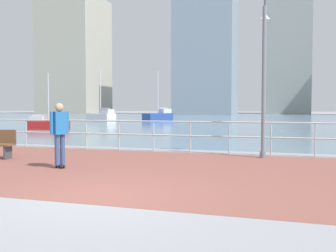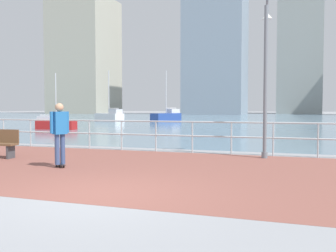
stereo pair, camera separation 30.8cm
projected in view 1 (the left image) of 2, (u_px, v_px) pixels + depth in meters
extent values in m
plane|color=gray|center=(256.00, 121.00, 45.23)|extent=(220.00, 220.00, 0.00)
cube|color=brown|center=(156.00, 169.00, 10.00)|extent=(28.00, 7.56, 0.01)
cube|color=slate|center=(262.00, 118.00, 56.56)|extent=(180.00, 88.00, 0.00)
cylinder|color=#B2BCC1|center=(26.00, 133.00, 15.65)|extent=(0.05, 0.05, 1.12)
cylinder|color=#B2BCC1|center=(55.00, 134.00, 15.23)|extent=(0.05, 0.05, 1.12)
cylinder|color=#B2BCC1|center=(86.00, 135.00, 14.82)|extent=(0.05, 0.05, 1.12)
cylinder|color=#B2BCC1|center=(119.00, 136.00, 14.41)|extent=(0.05, 0.05, 1.12)
cylinder|color=#B2BCC1|center=(154.00, 136.00, 14.00)|extent=(0.05, 0.05, 1.12)
cylinder|color=#B2BCC1|center=(190.00, 137.00, 13.58)|extent=(0.05, 0.05, 1.12)
cylinder|color=#B2BCC1|center=(229.00, 138.00, 13.17)|extent=(0.05, 0.05, 1.12)
cylinder|color=#B2BCC1|center=(271.00, 139.00, 12.76)|extent=(0.05, 0.05, 1.12)
cylinder|color=#B2BCC1|center=(315.00, 140.00, 12.35)|extent=(0.05, 0.05, 1.12)
cylinder|color=#B2BCC1|center=(190.00, 122.00, 13.56)|extent=(25.20, 0.06, 0.06)
cylinder|color=#B2BCC1|center=(190.00, 136.00, 13.58)|extent=(25.20, 0.06, 0.06)
cylinder|color=slate|center=(263.00, 155.00, 12.28)|extent=(0.19, 0.19, 0.20)
cylinder|color=slate|center=(264.00, 83.00, 12.16)|extent=(0.12, 0.12, 4.87)
cylinder|color=slate|center=(265.00, 1.00, 12.47)|extent=(0.09, 0.17, 0.19)
cylinder|color=slate|center=(265.00, 6.00, 12.54)|extent=(0.09, 0.13, 0.19)
cylinder|color=slate|center=(265.00, 10.00, 12.57)|extent=(0.09, 0.09, 0.17)
cone|color=silver|center=(265.00, 16.00, 12.58)|extent=(0.36, 0.36, 0.22)
cylinder|color=black|center=(56.00, 167.00, 10.28)|extent=(0.07, 0.06, 0.06)
cylinder|color=black|center=(59.00, 166.00, 10.33)|extent=(0.07, 0.06, 0.06)
cylinder|color=black|center=(61.00, 168.00, 10.09)|extent=(0.07, 0.06, 0.06)
cylinder|color=black|center=(64.00, 167.00, 10.15)|extent=(0.07, 0.06, 0.06)
cube|color=black|center=(60.00, 165.00, 10.21)|extent=(0.40, 0.29, 0.02)
cylinder|color=#384C7A|center=(57.00, 150.00, 10.13)|extent=(0.18, 0.18, 0.82)
cylinder|color=#384C7A|center=(63.00, 149.00, 10.24)|extent=(0.18, 0.18, 0.82)
cube|color=#236BB2|center=(59.00, 123.00, 10.15)|extent=(0.37, 0.41, 0.61)
cylinder|color=#236BB2|center=(51.00, 123.00, 9.99)|extent=(0.12, 0.12, 0.58)
cylinder|color=#236BB2|center=(67.00, 122.00, 10.31)|extent=(0.12, 0.12, 0.58)
sphere|color=tan|center=(59.00, 107.00, 10.13)|extent=(0.23, 0.23, 0.23)
cube|color=#3F4247|center=(8.00, 152.00, 11.96)|extent=(0.09, 0.38, 0.45)
cube|color=white|center=(101.00, 117.00, 45.05)|extent=(4.43, 3.17, 0.92)
cube|color=silver|center=(107.00, 111.00, 44.11)|extent=(1.80, 1.54, 0.51)
cylinder|color=silver|center=(100.00, 92.00, 44.90)|extent=(0.10, 0.10, 5.12)
cylinder|color=silver|center=(105.00, 108.00, 44.33)|extent=(1.75, 0.97, 0.08)
cube|color=#284799|center=(158.00, 117.00, 45.92)|extent=(2.83, 4.51, 0.93)
cube|color=silver|center=(165.00, 111.00, 46.90)|extent=(1.44, 1.79, 0.51)
cylinder|color=silver|center=(158.00, 92.00, 45.77)|extent=(0.10, 0.10, 5.15)
cylinder|color=silver|center=(163.00, 108.00, 46.61)|extent=(0.79, 1.84, 0.08)
cube|color=#B21E1E|center=(49.00, 125.00, 27.92)|extent=(3.05, 1.20, 0.64)
cube|color=silver|center=(38.00, 118.00, 28.08)|extent=(1.13, 0.74, 0.35)
cylinder|color=silver|center=(48.00, 97.00, 27.82)|extent=(0.07, 0.07, 3.54)
cylinder|color=silver|center=(41.00, 115.00, 28.02)|extent=(1.34, 0.18, 0.06)
cube|color=#8493A3|center=(206.00, 34.00, 88.34)|extent=(13.59, 12.08, 37.49)
cube|color=#939993|center=(289.00, 44.00, 99.73)|extent=(10.80, 14.66, 36.52)
cube|color=#B2AD99|center=(74.00, 56.00, 101.61)|extent=(15.11, 14.89, 30.68)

